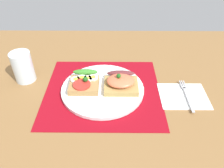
# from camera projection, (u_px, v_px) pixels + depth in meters

# --- Properties ---
(ground_plane) EXTENTS (1.20, 0.90, 0.03)m
(ground_plane) POSITION_uv_depth(u_px,v_px,m) (103.00, 95.00, 0.73)
(ground_plane) COLOR olive
(placemat) EXTENTS (0.37, 0.34, 0.00)m
(placemat) POSITION_uv_depth(u_px,v_px,m) (103.00, 91.00, 0.72)
(placemat) COLOR maroon
(placemat) RESTS_ON ground_plane
(plate) EXTENTS (0.26, 0.26, 0.01)m
(plate) POSITION_uv_depth(u_px,v_px,m) (103.00, 89.00, 0.71)
(plate) COLOR white
(plate) RESTS_ON placemat
(sandwich_egg_tomato) EXTENTS (0.09, 0.10, 0.04)m
(sandwich_egg_tomato) POSITION_uv_depth(u_px,v_px,m) (84.00, 82.00, 0.71)
(sandwich_egg_tomato) COLOR #A47C47
(sandwich_egg_tomato) RESTS_ON plate
(sandwich_salmon) EXTENTS (0.11, 0.10, 0.05)m
(sandwich_salmon) POSITION_uv_depth(u_px,v_px,m) (121.00, 83.00, 0.70)
(sandwich_salmon) COLOR #A88B4B
(sandwich_salmon) RESTS_ON plate
(napkin) EXTENTS (0.15, 0.12, 0.01)m
(napkin) POSITION_uv_depth(u_px,v_px,m) (183.00, 96.00, 0.70)
(napkin) COLOR white
(napkin) RESTS_ON ground_plane
(fork) EXTENTS (0.02, 0.15, 0.00)m
(fork) POSITION_uv_depth(u_px,v_px,m) (187.00, 94.00, 0.69)
(fork) COLOR #B7B7BC
(fork) RESTS_ON napkin
(drinking_glass) EXTENTS (0.07, 0.07, 0.10)m
(drinking_glass) POSITION_uv_depth(u_px,v_px,m) (23.00, 67.00, 0.73)
(drinking_glass) COLOR silver
(drinking_glass) RESTS_ON ground_plane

